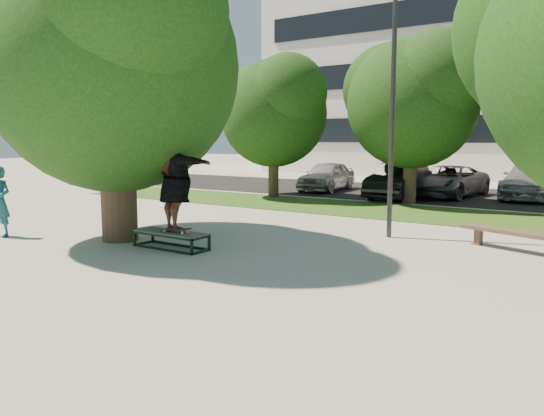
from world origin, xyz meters
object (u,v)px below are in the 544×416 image
Objects in this scene: tree_left at (114,52)px; car_grey at (448,181)px; bench at (524,236)px; car_silver_a at (327,176)px; grind_box at (171,240)px; car_silver_b at (532,180)px; car_dark at (399,181)px; lamppost at (392,108)px.

car_grey is (3.79, 14.14, -3.77)m from tree_left.
bench is 0.71× the size of car_silver_a.
car_silver_b is (5.05, 15.50, 0.56)m from grind_box.
bench is 0.65× the size of car_dark.
bench reaches higher than grind_box.
car_grey is 0.91× the size of car_silver_b.
tree_left reaches higher than car_grey.
tree_left is 1.51× the size of car_grey.
bench is 11.73m from car_silver_b.
car_grey is at bearing 82.00° from grind_box.
car_dark is at bearing 87.65° from grind_box.
car_silver_b reaches higher than grind_box.
lamppost is at bearing 48.85° from grind_box.
car_silver_a is at bearing 104.30° from grind_box.
grind_box is 16.32m from car_silver_b.
bench is at bearing -85.39° from car_silver_b.
car_grey is 3.30m from car_silver_b.
car_silver_a is at bearing 97.16° from tree_left.
grind_box is 12.53m from car_dark.
car_dark is (2.31, 12.41, -3.69)m from tree_left.
lamppost is at bearing -75.23° from car_grey.
lamppost is 2.12× the size of bench.
car_grey reaches higher than bench.
grind_box is (-3.50, -4.00, -2.96)m from lamppost.
tree_left is at bearing -135.66° from bench.
car_dark is at bearing 109.36° from lamppost.
lamppost is 1.38× the size of car_dark.
tree_left is 13.15m from car_dark.
bench is 0.61× the size of car_grey.
car_grey is (2.00, 14.24, 0.47)m from grind_box.
car_silver_b is at bearing 5.78° from car_silver_a.
car_grey is at bearing 133.84° from bench.
car_silver_b is (8.56, 1.74, 0.05)m from car_silver_a.
lamppost is (5.29, 3.91, -1.27)m from tree_left.
tree_left is at bearing 176.83° from grind_box.
grind_box is at bearing -95.06° from car_dark.
bench is at bearing -57.63° from car_dark.
lamppost is at bearing 36.42° from tree_left.
car_grey is at bearing 74.98° from tree_left.
car_silver_b is at bearing 66.05° from tree_left.
car_silver_b reaches higher than car_silver_a.
bench is at bearing -50.15° from car_silver_a.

